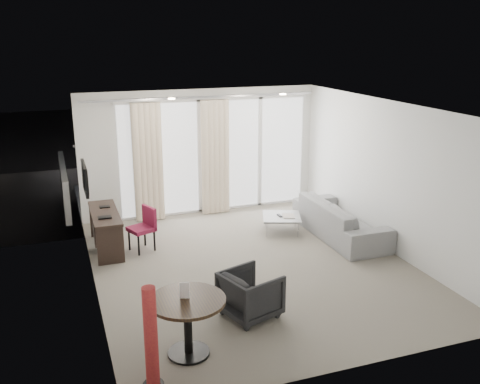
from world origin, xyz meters
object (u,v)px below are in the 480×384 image
object	(u,v)px
coffee_table	(281,224)
red_lamp	(151,338)
desk_chair	(141,230)
tub_armchair	(250,294)
sofa	(340,219)
rattan_chair_a	(216,171)
desk	(106,231)
rattan_chair_b	(259,164)
round_table	(188,327)

from	to	relation	value
coffee_table	red_lamp	bearing A→B (deg)	-130.00
desk_chair	tub_armchair	bearing A→B (deg)	-91.99
desk_chair	sofa	distance (m)	3.67
tub_armchair	rattan_chair_a	distance (m)	6.30
desk_chair	coffee_table	distance (m)	2.69
desk	rattan_chair_a	bearing A→B (deg)	46.13
coffee_table	desk	bearing A→B (deg)	175.56
desk	red_lamp	world-z (taller)	red_lamp
desk	desk_chair	xyz separation A→B (m)	(0.58, -0.27, 0.05)
desk	rattan_chair_b	world-z (taller)	rattan_chair_b
desk_chair	rattan_chair_b	size ratio (longest dim) A/B	1.03
desk_chair	red_lamp	size ratio (longest dim) A/B	0.66
red_lamp	rattan_chair_a	xyz separation A→B (m)	(2.93, 7.18, -0.15)
coffee_table	rattan_chair_a	distance (m)	3.38
desk_chair	desk	bearing A→B (deg)	133.11
coffee_table	tub_armchair	bearing A→B (deg)	-121.26
desk_chair	rattan_chair_a	bearing A→B (deg)	32.81
desk	tub_armchair	world-z (taller)	desk
rattan_chair_a	rattan_chair_b	distance (m)	1.42
desk_chair	round_table	size ratio (longest dim) A/B	0.86
rattan_chair_a	rattan_chair_b	bearing A→B (deg)	-4.46
red_lamp	tub_armchair	xyz separation A→B (m)	(1.52, 1.05, -0.27)
desk_chair	rattan_chair_a	distance (m)	4.14
desk_chair	sofa	bearing A→B (deg)	-30.47
rattan_chair_a	red_lamp	bearing A→B (deg)	-136.60
rattan_chair_b	coffee_table	bearing A→B (deg)	-81.27
tub_armchair	rattan_chair_b	xyz separation A→B (m)	(2.74, 6.62, 0.06)
coffee_table	rattan_chair_b	distance (m)	3.98
desk	sofa	world-z (taller)	desk
rattan_chair_a	rattan_chair_b	size ratio (longest dim) A/B	1.15
round_table	coffee_table	distance (m)	4.33
red_lamp	desk_chair	bearing A→B (deg)	82.07
round_table	rattan_chair_a	xyz separation A→B (m)	(2.42, 6.73, 0.07)
round_table	red_lamp	distance (m)	0.72
sofa	rattan_chair_a	xyz separation A→B (m)	(-1.22, 3.93, 0.10)
desk	round_table	xyz separation A→B (m)	(0.56, -3.63, 0.02)
desk_chair	sofa	xyz separation A→B (m)	(3.63, -0.56, -0.05)
red_lamp	tub_armchair	distance (m)	1.87
rattan_chair_b	tub_armchair	bearing A→B (deg)	-88.45
round_table	coffee_table	size ratio (longest dim) A/B	1.28
coffee_table	rattan_chair_a	xyz separation A→B (m)	(-0.28, 3.35, 0.27)
desk_chair	coffee_table	size ratio (longest dim) A/B	1.10
desk	coffee_table	bearing A→B (deg)	-4.44
rattan_chair_b	sofa	bearing A→B (deg)	-67.37
round_table	sofa	bearing A→B (deg)	37.57
desk	rattan_chair_a	xyz separation A→B (m)	(2.98, 3.10, 0.09)
tub_armchair	rattan_chair_b	world-z (taller)	rattan_chair_b
sofa	tub_armchair	bearing A→B (deg)	130.02
coffee_table	rattan_chair_a	bearing A→B (deg)	94.80
round_table	red_lamp	world-z (taller)	red_lamp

